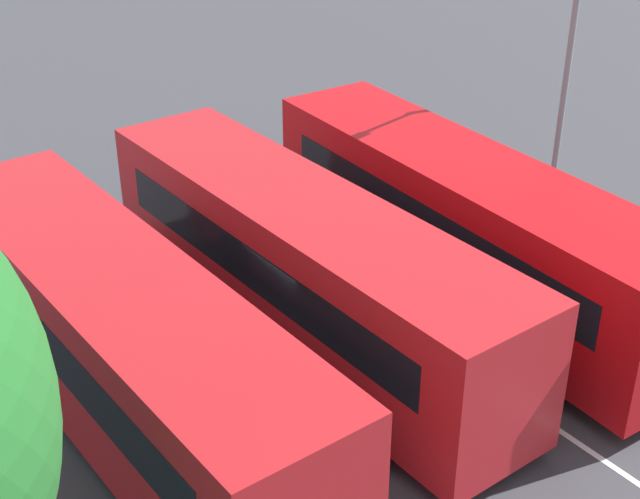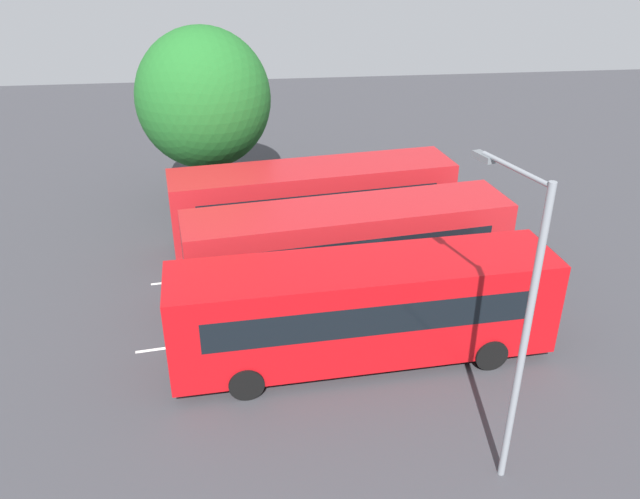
% 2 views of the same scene
% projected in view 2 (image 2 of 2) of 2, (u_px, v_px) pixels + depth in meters
% --- Properties ---
extents(ground_plane, '(66.19, 66.19, 0.00)m').
position_uv_depth(ground_plane, '(339.00, 291.00, 22.31)').
color(ground_plane, '#38383D').
extents(bus_far_left, '(11.06, 3.17, 3.15)m').
position_uv_depth(bus_far_left, '(365.00, 308.00, 18.16)').
color(bus_far_left, '#B70C11').
rests_on(bus_far_left, ground).
extents(bus_center_left, '(11.14, 3.84, 3.15)m').
position_uv_depth(bus_center_left, '(349.00, 246.00, 21.55)').
color(bus_center_left, '#AD191E').
rests_on(bus_center_left, ground).
extents(bus_center_right, '(11.14, 3.84, 3.15)m').
position_uv_depth(bus_center_right, '(314.00, 201.00, 24.93)').
color(bus_center_right, '#AD191E').
rests_on(bus_center_right, ground).
extents(pedestrian, '(0.37, 0.37, 1.81)m').
position_uv_depth(pedestrian, '(482.00, 198.00, 26.93)').
color(pedestrian, '#232833').
rests_on(pedestrian, ground).
extents(street_lamp, '(0.85, 2.33, 7.30)m').
position_uv_depth(street_lamp, '(520.00, 317.00, 13.25)').
color(street_lamp, gray).
rests_on(street_lamp, ground).
extents(depot_tree, '(5.68, 5.12, 7.73)m').
position_uv_depth(depot_tree, '(204.00, 99.00, 27.08)').
color(depot_tree, '#4C3823').
rests_on(depot_tree, ground).
extents(lane_stripe_outer_left, '(13.10, 1.71, 0.01)m').
position_uv_depth(lane_stripe_outer_left, '(347.00, 323.00, 20.54)').
color(lane_stripe_outer_left, silver).
rests_on(lane_stripe_outer_left, ground).
extents(lane_stripe_inner_left, '(13.10, 1.71, 0.01)m').
position_uv_depth(lane_stripe_inner_left, '(331.00, 263.00, 24.08)').
color(lane_stripe_inner_left, silver).
rests_on(lane_stripe_inner_left, ground).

